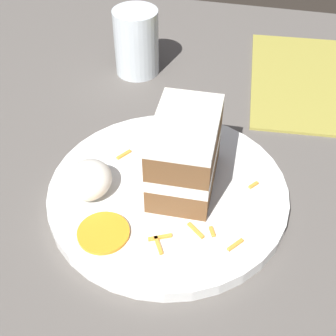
{
  "coord_description": "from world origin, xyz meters",
  "views": [
    {
      "loc": [
        -0.39,
        -0.14,
        0.45
      ],
      "look_at": [
        -0.01,
        -0.05,
        0.09
      ],
      "focal_mm": 50.0,
      "sensor_mm": 36.0,
      "label": 1
    }
  ],
  "objects_px": {
    "orange_garnish": "(108,233)",
    "menu_card": "(300,80)",
    "cake_slice": "(184,155)",
    "cream_dollop": "(89,180)",
    "plate": "(168,193)",
    "drinking_glass": "(137,46)"
  },
  "relations": [
    {
      "from": "orange_garnish",
      "to": "menu_card",
      "type": "distance_m",
      "value": 0.42
    },
    {
      "from": "cake_slice",
      "to": "cream_dollop",
      "type": "distance_m",
      "value": 0.11
    },
    {
      "from": "plate",
      "to": "orange_garnish",
      "type": "distance_m",
      "value": 0.1
    },
    {
      "from": "cake_slice",
      "to": "menu_card",
      "type": "relative_size",
      "value": 0.42
    },
    {
      "from": "cake_slice",
      "to": "drinking_glass",
      "type": "bearing_deg",
      "value": -64.55
    },
    {
      "from": "drinking_glass",
      "to": "orange_garnish",
      "type": "bearing_deg",
      "value": -169.59
    },
    {
      "from": "plate",
      "to": "cake_slice",
      "type": "height_order",
      "value": "cake_slice"
    },
    {
      "from": "cream_dollop",
      "to": "orange_garnish",
      "type": "height_order",
      "value": "cream_dollop"
    },
    {
      "from": "drinking_glass",
      "to": "menu_card",
      "type": "relative_size",
      "value": 0.38
    },
    {
      "from": "cake_slice",
      "to": "plate",
      "type": "bearing_deg",
      "value": 32.8
    },
    {
      "from": "drinking_glass",
      "to": "cake_slice",
      "type": "bearing_deg",
      "value": -153.35
    },
    {
      "from": "plate",
      "to": "cream_dollop",
      "type": "distance_m",
      "value": 0.09
    },
    {
      "from": "cake_slice",
      "to": "menu_card",
      "type": "distance_m",
      "value": 0.32
    },
    {
      "from": "cake_slice",
      "to": "cream_dollop",
      "type": "height_order",
      "value": "cake_slice"
    },
    {
      "from": "cream_dollop",
      "to": "orange_garnish",
      "type": "relative_size",
      "value": 1.03
    },
    {
      "from": "cake_slice",
      "to": "cream_dollop",
      "type": "xyz_separation_m",
      "value": [
        -0.04,
        0.1,
        -0.03
      ]
    },
    {
      "from": "drinking_glass",
      "to": "menu_card",
      "type": "height_order",
      "value": "drinking_glass"
    },
    {
      "from": "cream_dollop",
      "to": "drinking_glass",
      "type": "xyz_separation_m",
      "value": [
        0.29,
        0.02,
        0.01
      ]
    },
    {
      "from": "drinking_glass",
      "to": "menu_card",
      "type": "distance_m",
      "value": 0.27
    },
    {
      "from": "plate",
      "to": "cake_slice",
      "type": "distance_m",
      "value": 0.06
    },
    {
      "from": "cream_dollop",
      "to": "menu_card",
      "type": "height_order",
      "value": "cream_dollop"
    },
    {
      "from": "cake_slice",
      "to": "drinking_glass",
      "type": "xyz_separation_m",
      "value": [
        0.25,
        0.13,
        -0.02
      ]
    }
  ]
}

